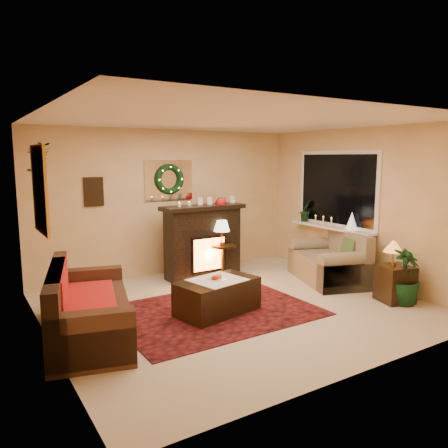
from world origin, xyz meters
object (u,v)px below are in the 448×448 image
coffee_table (217,298)px  sofa (90,301)px  fireplace (203,247)px  loveseat (328,257)px  side_table_round (223,260)px  end_table_square (395,284)px

coffee_table → sofa: bearing=163.3°
coffee_table → fireplace: bearing=54.9°
loveseat → coffee_table: bearing=-152.5°
fireplace → coffee_table: 1.89m
side_table_round → coffee_table: 1.75m
sofa → side_table_round: 2.96m
fireplace → side_table_round: (0.25, -0.27, -0.23)m
fireplace → side_table_round: 0.43m
sofa → coffee_table: bearing=9.8°
side_table_round → end_table_square: size_ratio=1.12×
sofa → fireplace: (2.40, 1.58, 0.12)m
end_table_square → side_table_round: bearing=121.9°
loveseat → coffee_table: 2.46m
loveseat → side_table_round: (-1.45, 1.09, -0.09)m
sofa → side_table_round: bearing=40.8°
loveseat → fireplace: bearing=160.6°
fireplace → end_table_square: 3.20m
fireplace → loveseat: 2.18m
side_table_round → coffee_table: side_table_round is taller
fireplace → side_table_round: bearing=-47.2°
end_table_square → coffee_table: (-2.48, 0.96, -0.06)m
side_table_round → coffee_table: size_ratio=0.54×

